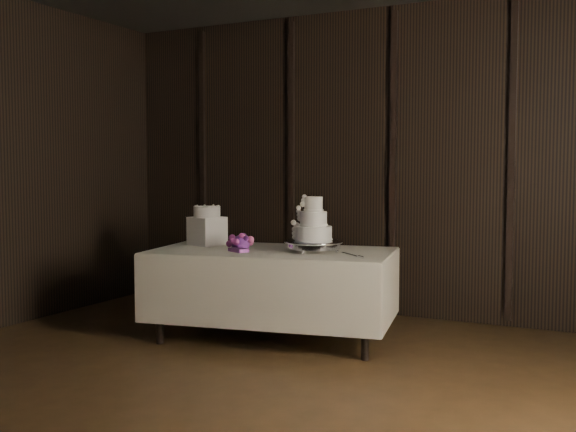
{
  "coord_description": "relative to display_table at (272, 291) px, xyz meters",
  "views": [
    {
      "loc": [
        2.01,
        -2.82,
        1.44
      ],
      "look_at": [
        -0.45,
        2.11,
        1.05
      ],
      "focal_mm": 42.0,
      "sensor_mm": 36.0,
      "label": 1
    }
  ],
  "objects": [
    {
      "name": "room",
      "position": [
        0.6,
        -2.11,
        1.08
      ],
      "size": [
        6.08,
        7.08,
        3.08
      ],
      "color": "black",
      "rests_on": "ground"
    },
    {
      "name": "display_table",
      "position": [
        0.0,
        0.0,
        0.0
      ],
      "size": [
        2.15,
        1.38,
        0.76
      ],
      "rotation": [
        0.0,
        0.0,
        0.18
      ],
      "color": "silver",
      "rests_on": "ground"
    },
    {
      "name": "cake_stand",
      "position": [
        0.36,
        0.05,
        0.39
      ],
      "size": [
        0.6,
        0.6,
        0.09
      ],
      "primitive_type": "cylinder",
      "rotation": [
        0.0,
        0.0,
        -0.29
      ],
      "color": "silver",
      "rests_on": "display_table"
    },
    {
      "name": "wedding_cake",
      "position": [
        0.33,
        0.04,
        0.58
      ],
      "size": [
        0.34,
        0.3,
        0.36
      ],
      "rotation": [
        0.0,
        0.0,
        0.2
      ],
      "color": "white",
      "rests_on": "cake_stand"
    },
    {
      "name": "bouquet",
      "position": [
        -0.24,
        -0.1,
        0.4
      ],
      "size": [
        0.41,
        0.46,
        0.18
      ],
      "primitive_type": null,
      "rotation": [
        0.0,
        0.0,
        -0.44
      ],
      "color": "#BA4D7A",
      "rests_on": "display_table"
    },
    {
      "name": "box_pedestal",
      "position": [
        -0.7,
        0.08,
        0.47
      ],
      "size": [
        0.32,
        0.32,
        0.25
      ],
      "primitive_type": "cube",
      "rotation": [
        0.0,
        0.0,
        -0.28
      ],
      "color": "white",
      "rests_on": "display_table"
    },
    {
      "name": "small_cake",
      "position": [
        -0.7,
        0.08,
        0.64
      ],
      "size": [
        0.28,
        0.28,
        0.09
      ],
      "primitive_type": "cylinder",
      "rotation": [
        0.0,
        0.0,
        0.23
      ],
      "color": "white",
      "rests_on": "box_pedestal"
    },
    {
      "name": "cake_knife",
      "position": [
        0.7,
        -0.02,
        0.35
      ],
      "size": [
        0.29,
        0.27,
        0.01
      ],
      "primitive_type": "cube",
      "rotation": [
        0.0,
        0.0,
        -0.75
      ],
      "color": "silver",
      "rests_on": "display_table"
    }
  ]
}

